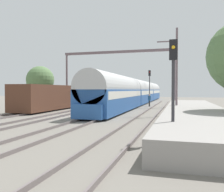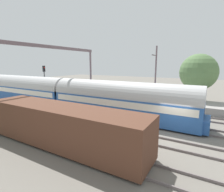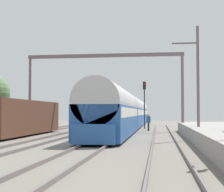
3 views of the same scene
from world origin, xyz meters
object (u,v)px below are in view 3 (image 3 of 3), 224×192
passenger_train (130,112)px  freight_car (20,118)px  person_crossing (148,121)px  catenary_gantry (104,73)px  railway_signal_far (144,99)px

passenger_train → freight_car: bearing=-116.4°
freight_car → person_crossing: freight_car is taller
freight_car → catenary_gantry: bearing=52.4°
freight_car → railway_signal_far: 16.68m
person_crossing → freight_car: bearing=34.3°
freight_car → railway_signal_far: (9.70, 13.42, 2.01)m
passenger_train → railway_signal_far: railway_signal_far is taller
passenger_train → person_crossing: (2.51, -7.37, -0.94)m
passenger_train → person_crossing: bearing=-71.2°
freight_car → person_crossing: 13.23m
passenger_train → freight_car: passenger_train is taller
freight_car → person_crossing: bearing=38.9°
person_crossing → railway_signal_far: 5.70m
passenger_train → railway_signal_far: 3.32m
passenger_train → freight_car: (-7.78, -15.68, -0.50)m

